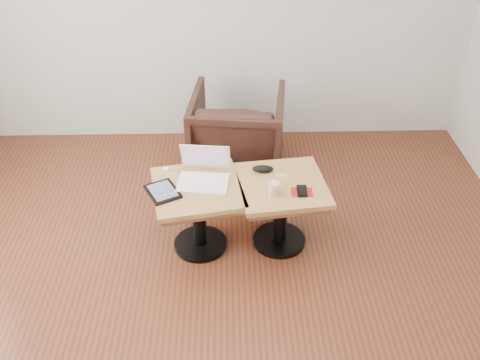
{
  "coord_description": "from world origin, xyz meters",
  "views": [
    {
      "loc": [
        0.06,
        -2.34,
        2.7
      ],
      "look_at": [
        0.14,
        0.61,
        0.59
      ],
      "focal_mm": 40.0,
      "sensor_mm": 36.0,
      "label": 1
    }
  ],
  "objects_px": {
    "side_table_right": "(281,198)",
    "armchair": "(238,132)",
    "striped_cup": "(274,188)",
    "laptop": "(204,174)",
    "side_table_left": "(198,202)"
  },
  "relations": [
    {
      "from": "side_table_left",
      "to": "side_table_right",
      "type": "bearing_deg",
      "value": -8.03
    },
    {
      "from": "striped_cup",
      "to": "armchair",
      "type": "xyz_separation_m",
      "value": [
        -0.22,
        1.13,
        -0.23
      ]
    },
    {
      "from": "laptop",
      "to": "striped_cup",
      "type": "xyz_separation_m",
      "value": [
        0.47,
        -0.17,
        -0.0
      ]
    },
    {
      "from": "side_table_right",
      "to": "laptop",
      "type": "height_order",
      "value": "laptop"
    },
    {
      "from": "side_table_left",
      "to": "striped_cup",
      "type": "bearing_deg",
      "value": -21.53
    },
    {
      "from": "side_table_left",
      "to": "striped_cup",
      "type": "distance_m",
      "value": 0.55
    },
    {
      "from": "side_table_left",
      "to": "laptop",
      "type": "bearing_deg",
      "value": 48.79
    },
    {
      "from": "side_table_left",
      "to": "striped_cup",
      "type": "xyz_separation_m",
      "value": [
        0.51,
        -0.1,
        0.18
      ]
    },
    {
      "from": "laptop",
      "to": "armchair",
      "type": "relative_size",
      "value": 0.47
    },
    {
      "from": "side_table_left",
      "to": "striped_cup",
      "type": "relative_size",
      "value": 7.44
    },
    {
      "from": "armchair",
      "to": "side_table_right",
      "type": "bearing_deg",
      "value": 112.58
    },
    {
      "from": "side_table_left",
      "to": "armchair",
      "type": "distance_m",
      "value": 1.08
    },
    {
      "from": "side_table_right",
      "to": "striped_cup",
      "type": "relative_size",
      "value": 7.12
    },
    {
      "from": "striped_cup",
      "to": "armchair",
      "type": "relative_size",
      "value": 0.12
    },
    {
      "from": "side_table_right",
      "to": "armchair",
      "type": "distance_m",
      "value": 1.05
    }
  ]
}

